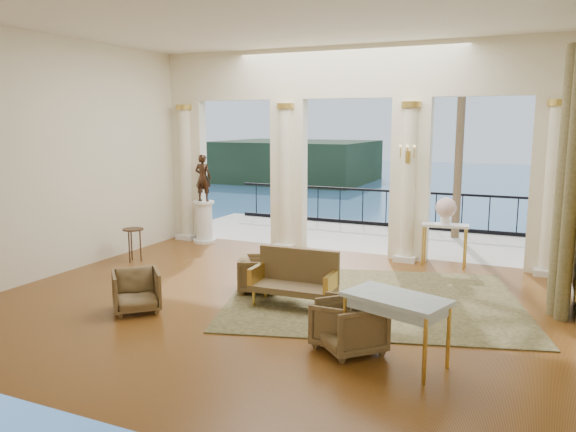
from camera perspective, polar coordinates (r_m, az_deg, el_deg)
The scene contains 22 objects.
floor at distance 9.26m, azimuth -1.82°, elevation -8.76°, with size 9.00×9.00×0.00m, color #47220A.
room_walls at distance 7.80m, azimuth -5.59°, elevation 9.30°, with size 9.00×9.00×9.00m.
arcade at distance 12.34m, azimuth 6.02°, elevation 8.01°, with size 9.00×0.56×4.50m.
terrace at distance 14.53m, azimuth 8.30°, elevation -2.28°, with size 10.00×3.60×0.10m, color #B4AA97.
balustrade at distance 15.97m, azimuth 9.93°, elevation 0.42°, with size 9.00×0.06×1.03m.
palm_tree at distance 14.65m, azimuth 17.36°, elevation 13.78°, with size 2.00×2.00×4.50m.
headland at distance 85.14m, azimuth 0.78°, elevation 5.61°, with size 22.00×18.00×6.00m, color black.
sea at distance 68.58m, azimuth 20.84°, elevation 1.49°, with size 160.00×160.00×0.00m, color #30608F.
curtain at distance 9.44m, azimuth 26.69°, elevation 3.14°, with size 0.33×1.40×4.09m.
wall_sconce at distance 11.68m, azimuth 12.07°, elevation 6.02°, with size 0.30×0.11×0.33m.
rug at distance 9.46m, azimuth 8.64°, elevation -8.39°, with size 4.70×3.66×0.02m, color #2B2F16.
armchair_a at distance 9.05m, azimuth -15.16°, elevation -7.17°, with size 0.69×0.65×0.71m, color #3F321B.
armchair_b at distance 7.30m, azimuth 6.41°, elevation -10.84°, with size 0.72×0.67×0.74m, color #3F321B.
armchair_c at distance 7.51m, azimuth 5.35°, elevation -10.47°, with size 0.67×0.62×0.68m, color #3F321B.
armchair_d at distance 9.74m, azimuth -3.00°, elevation -5.73°, with size 0.67×0.62×0.69m, color #3F321B.
settee at distance 8.99m, azimuth 0.74°, elevation -6.34°, with size 1.37×0.62×0.90m.
game_table at distance 6.96m, azimuth 10.94°, elevation -8.67°, with size 1.37×1.02×0.84m.
pedestal at distance 13.78m, azimuth -8.52°, elevation -0.65°, with size 0.55×0.55×1.01m.
statue at distance 13.63m, azimuth -8.63°, elevation 3.86°, with size 0.41×0.27×1.13m, color #312016.
console_table at distance 11.75m, azimuth 15.66°, elevation -1.52°, with size 0.96×0.48×0.87m.
urn at distance 11.67m, azimuth 15.76°, elevation 0.69°, with size 0.41×0.41×0.54m.
side_table at distance 12.16m, azimuth -15.45°, elevation -1.70°, with size 0.43×0.43×0.70m.
Camera 1 is at (3.88, -7.88, 2.91)m, focal length 35.00 mm.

